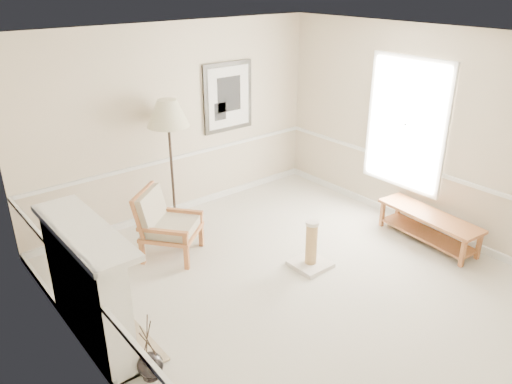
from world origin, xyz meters
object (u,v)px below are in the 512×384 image
Objects in this scene: armchair at (164,221)px; bench at (429,223)px; floor_lamp at (168,117)px; scratching_post at (311,252)px; floor_vase at (150,366)px.

armchair is 3.68m from bench.
scratching_post is (0.73, -2.19, -1.46)m from floor_lamp.
scratching_post is at bearing 9.74° from floor_vase.
floor_vase is 2.59m from scratching_post.
armchair is (1.25, 1.91, 0.36)m from floor_vase.
floor_vase reaches higher than scratching_post.
bench is 1.84m from scratching_post.
floor_lamp reaches higher than bench.
floor_vase is at bearing -124.75° from floor_lamp.
floor_vase is 2.31m from armchair.
bench is (4.30, -0.13, 0.15)m from floor_vase.
bench is (2.48, -2.76, -1.38)m from floor_lamp.
bench is at bearing -18.10° from scratching_post.
floor_lamp is (0.58, 0.72, 1.17)m from armchair.
armchair is 1.54× the size of scratching_post.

